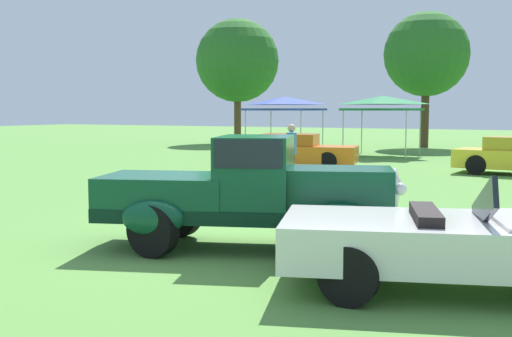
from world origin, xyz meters
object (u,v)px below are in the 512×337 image
at_px(feature_pickup_truck, 250,192).
at_px(show_car_orange, 293,151).
at_px(neighbor_convertible, 471,242).
at_px(spectator_by_row, 291,152).
at_px(canopy_tent_center_field, 383,102).
at_px(canopy_tent_left_field, 285,103).

distance_m(feature_pickup_truck, show_car_orange, 13.30).
bearing_deg(feature_pickup_truck, neighbor_convertible, -14.30).
relative_size(feature_pickup_truck, neighbor_convertible, 1.03).
xyz_separation_m(feature_pickup_truck, show_car_orange, (-4.65, 12.46, -0.27)).
height_order(feature_pickup_truck, spectator_by_row, feature_pickup_truck).
height_order(feature_pickup_truck, neighbor_convertible, feature_pickup_truck).
height_order(neighbor_convertible, spectator_by_row, spectator_by_row).
relative_size(neighbor_convertible, canopy_tent_center_field, 1.46).
distance_m(feature_pickup_truck, spectator_by_row, 8.06).
bearing_deg(spectator_by_row, canopy_tent_center_field, 93.25).
bearing_deg(neighbor_convertible, canopy_tent_center_field, 107.93).
xyz_separation_m(spectator_by_row, canopy_tent_left_field, (-5.43, 11.77, 1.51)).
relative_size(show_car_orange, spectator_by_row, 2.80).
relative_size(spectator_by_row, canopy_tent_center_field, 0.55).
bearing_deg(canopy_tent_center_field, spectator_by_row, -86.75).
bearing_deg(show_car_orange, canopy_tent_center_field, 79.12).
xyz_separation_m(spectator_by_row, canopy_tent_center_field, (-0.67, 11.89, 1.51)).
bearing_deg(canopy_tent_left_field, spectator_by_row, -65.22).
bearing_deg(canopy_tent_left_field, neighbor_convertible, -60.72).
bearing_deg(show_car_orange, neighbor_convertible, -59.18).
relative_size(feature_pickup_truck, spectator_by_row, 2.74).
bearing_deg(canopy_tent_center_field, neighbor_convertible, -72.07).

